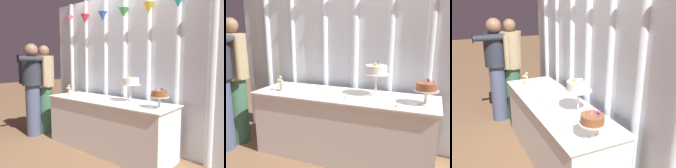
% 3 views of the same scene
% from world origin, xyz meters
% --- Properties ---
extents(ground_plane, '(24.00, 24.00, 0.00)m').
position_xyz_m(ground_plane, '(0.00, 0.00, 0.00)').
color(ground_plane, '#846042').
extents(draped_curtain, '(3.52, 0.17, 2.51)m').
position_xyz_m(draped_curtain, '(0.03, 0.55, 1.31)').
color(draped_curtain, silver).
rests_on(draped_curtain, ground_plane).
extents(cake_table, '(2.13, 0.67, 0.79)m').
position_xyz_m(cake_table, '(0.00, 0.10, 0.39)').
color(cake_table, white).
rests_on(cake_table, ground_plane).
extents(cake_display_nearleft, '(0.29, 0.29, 0.39)m').
position_xyz_m(cake_display_nearleft, '(0.36, 0.21, 1.07)').
color(cake_display_nearleft, silver).
rests_on(cake_display_nearleft, cake_table).
extents(cake_display_nearright, '(0.24, 0.24, 0.27)m').
position_xyz_m(cake_display_nearright, '(0.90, 0.05, 0.96)').
color(cake_display_nearright, silver).
rests_on(cake_display_nearright, cake_table).
extents(flower_vase, '(0.10, 0.09, 0.19)m').
position_xyz_m(flower_vase, '(-0.76, -0.02, 0.86)').
color(flower_vase, beige).
rests_on(flower_vase, cake_table).
extents(tealight_far_left, '(0.05, 0.05, 0.04)m').
position_xyz_m(tealight_far_left, '(-0.87, 0.08, 0.80)').
color(tealight_far_left, beige).
rests_on(tealight_far_left, cake_table).
extents(tealight_near_left, '(0.05, 0.05, 0.03)m').
position_xyz_m(tealight_near_left, '(-0.13, -0.04, 0.80)').
color(tealight_near_left, beige).
rests_on(tealight_near_left, cake_table).
extents(tealight_near_right, '(0.04, 0.04, 0.03)m').
position_xyz_m(tealight_near_right, '(0.09, -0.05, 0.80)').
color(tealight_near_right, beige).
rests_on(tealight_near_right, cake_table).
extents(tealight_far_right, '(0.05, 0.05, 0.03)m').
position_xyz_m(tealight_far_right, '(0.65, -0.11, 0.80)').
color(tealight_far_right, beige).
rests_on(tealight_far_right, cake_table).
extents(guest_man_pink_jacket, '(0.48, 0.48, 1.67)m').
position_xyz_m(guest_man_pink_jacket, '(-1.46, -0.05, 0.91)').
color(guest_man_pink_jacket, '#3D6B4C').
rests_on(guest_man_pink_jacket, ground_plane).
extents(guest_man_dark_suit, '(0.49, 0.59, 1.69)m').
position_xyz_m(guest_man_dark_suit, '(-1.49, -0.29, 0.93)').
color(guest_man_dark_suit, '#4C5675').
rests_on(guest_man_dark_suit, ground_plane).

